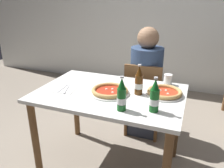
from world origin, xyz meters
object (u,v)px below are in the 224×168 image
Objects in this scene: chair_behind_table at (144,96)px; pizza_marinara_far at (164,92)px; diner_seated at (145,85)px; dining_table_main at (110,104)px; napkin_with_cutlery at (65,89)px; pizza_margherita_near at (110,91)px; paper_cup at (168,80)px; beer_bottle_left at (155,97)px; beer_bottle_right at (122,96)px; beer_bottle_center at (139,82)px.

chair_behind_table reaches higher than pizza_marinara_far.
dining_table_main is at bearing -103.19° from diner_seated.
napkin_with_cutlery is (-0.53, -0.70, 0.27)m from chair_behind_table.
pizza_margherita_near is 0.55m from paper_cup.
napkin_with_cutlery is at bearing -171.49° from pizza_margherita_near.
napkin_with_cutlery is at bearing 171.66° from beer_bottle_left.
beer_bottle_left is 1.00× the size of beer_bottle_right.
beer_bottle_center is 2.60× the size of paper_cup.
dining_table_main is 0.46m from pizza_marinara_far.
dining_table_main is at bearing -167.28° from pizza_marinara_far.
dining_table_main is 0.32m from beer_bottle_center.
beer_bottle_center is at bearing 18.18° from pizza_margherita_near.
pizza_marinara_far is at bearing 13.12° from napkin_with_cutlery.
diner_seated is at bearing 78.40° from pizza_margherita_near.
beer_bottle_center and beer_bottle_right have the same top height.
pizza_margherita_near is 0.31m from beer_bottle_right.
paper_cup is (0.41, 0.37, 0.03)m from pizza_margherita_near.
beer_bottle_right reaches higher than paper_cup.
beer_bottle_right is 0.60m from napkin_with_cutlery.
pizza_margherita_near is 1.55× the size of napkin_with_cutlery.
beer_bottle_left reaches higher than napkin_with_cutlery.
beer_bottle_center is (0.22, 0.07, 0.08)m from pizza_margherita_near.
beer_bottle_center is 1.19× the size of napkin_with_cutlery.
dining_table_main is 1.41× the size of chair_behind_table.
diner_seated is 0.73m from pizza_margherita_near.
chair_behind_table is at bearing 97.62° from beer_bottle_center.
beer_bottle_left reaches higher than paper_cup.
chair_behind_table is 3.44× the size of beer_bottle_left.
diner_seated is 0.47m from paper_cup.
beer_bottle_center is at bearing 96.88° from chair_behind_table.
dining_table_main is at bearing 13.59° from napkin_with_cutlery.
beer_bottle_right is (0.04, -0.88, 0.37)m from chair_behind_table.
paper_cup is (0.42, 0.34, 0.16)m from dining_table_main.
diner_seated reaches higher than pizza_marinara_far.
beer_bottle_left and beer_bottle_right have the same top height.
dining_table_main is at bearing 74.95° from chair_behind_table.
diner_seated reaches higher than beer_bottle_right.
beer_bottle_left is at bearing 106.21° from chair_behind_table.
beer_bottle_left is 1.19× the size of napkin_with_cutlery.
pizza_margherita_near is 3.39× the size of paper_cup.
diner_seated is 4.89× the size of beer_bottle_right.
pizza_margherita_near is (0.01, -0.03, 0.13)m from dining_table_main.
pizza_marinara_far is (0.43, 0.10, 0.14)m from dining_table_main.
napkin_with_cutlery is 2.19× the size of paper_cup.
pizza_margherita_near is at bearing -101.60° from diner_seated.
beer_bottle_right is (0.19, -0.27, 0.22)m from dining_table_main.
pizza_marinara_far is at bearing 56.92° from beer_bottle_right.
beer_bottle_left is 2.60× the size of paper_cup.
diner_seated reaches higher than chair_behind_table.
beer_bottle_left is 1.00× the size of beer_bottle_center.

